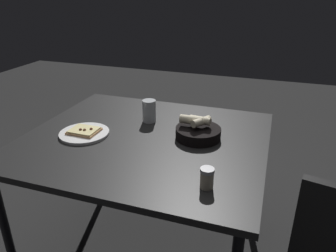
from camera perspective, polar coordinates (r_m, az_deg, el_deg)
ground at (r=2.02m, az=-3.45°, el=-21.09°), size 8.00×8.00×0.00m
dining_table at (r=1.61m, az=-4.04°, el=-3.70°), size 1.03×1.17×0.74m
pizza_plate at (r=1.66m, az=-14.66°, el=-1.16°), size 0.25×0.25×0.04m
bread_basket at (r=1.57m, az=5.37°, el=-0.89°), size 0.22×0.22×0.11m
beer_glass at (r=1.74m, az=-3.37°, el=2.48°), size 0.07×0.07×0.12m
pepper_shaker at (r=1.20m, az=6.92°, el=-9.36°), size 0.05×0.05×0.08m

